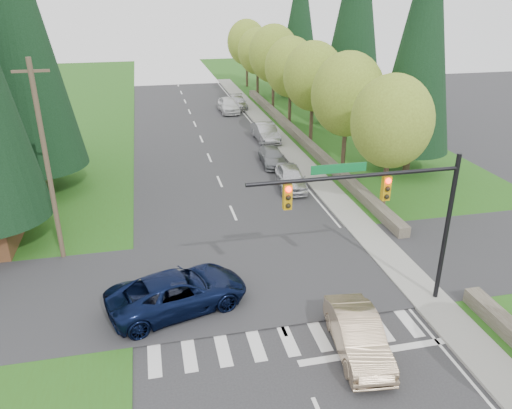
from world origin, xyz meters
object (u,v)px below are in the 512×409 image
object	(u,v)px
parked_car_b	(272,157)
parked_car_c	(266,132)
suv_navy	(178,292)
parked_car_d	(229,105)
parked_car_e	(238,103)
sedan_champagne	(358,335)
parked_car_a	(291,177)

from	to	relation	value
parked_car_b	parked_car_c	world-z (taller)	parked_car_c
suv_navy	parked_car_b	world-z (taller)	suv_navy
parked_car_b	parked_car_c	distance (m)	6.44
parked_car_c	parked_car_d	size ratio (longest dim) A/B	1.00
suv_navy	parked_car_e	xyz separation A→B (m)	(9.64, 37.19, -0.19)
parked_car_d	sedan_champagne	bearing A→B (deg)	-93.43
sedan_champagne	parked_car_c	world-z (taller)	parked_car_c
parked_car_c	parked_car_d	distance (m)	11.69
parked_car_b	parked_car_e	bearing A→B (deg)	90.85
parked_car_e	sedan_champagne	bearing A→B (deg)	-91.60
suv_navy	parked_car_d	distance (m)	36.44
parked_car_a	parked_car_c	world-z (taller)	parked_car_c
parked_car_b	parked_car_e	world-z (taller)	parked_car_e
suv_navy	parked_car_a	world-z (taller)	suv_navy
suv_navy	parked_car_d	size ratio (longest dim) A/B	1.26
sedan_champagne	parked_car_c	distance (m)	28.38
parked_car_d	parked_car_a	bearing A→B (deg)	-89.75
suv_navy	parked_car_c	xyz separation A→B (m)	(9.64, 23.89, -0.05)
parked_car_c	parked_car_a	bearing A→B (deg)	-96.43
suv_navy	parked_car_c	world-z (taller)	suv_navy
parked_car_b	parked_car_c	xyz separation A→B (m)	(1.00, 6.36, 0.16)
parked_car_d	parked_car_e	distance (m)	2.20
parked_car_b	parked_car_d	bearing A→B (deg)	95.04
parked_car_b	parked_car_c	bearing A→B (deg)	84.82
parked_car_a	parked_car_d	size ratio (longest dim) A/B	0.94
sedan_champagne	parked_car_e	xyz separation A→B (m)	(3.23, 41.49, -0.12)
sedan_champagne	parked_car_a	world-z (taller)	sedan_champagne
sedan_champagne	parked_car_a	bearing A→B (deg)	88.77
parked_car_e	parked_car_a	bearing A→B (deg)	-89.42
parked_car_c	parked_car_d	world-z (taller)	parked_car_d
suv_navy	parked_car_b	size ratio (longest dim) A/B	1.40
suv_navy	parked_car_b	distance (m)	19.54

